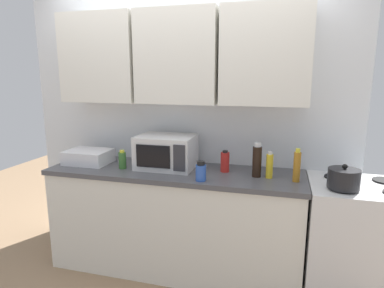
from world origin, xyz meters
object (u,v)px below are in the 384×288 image
stove_range (358,242)px  bottle_blue_cleaner (201,172)px  bottle_red_sauce (225,162)px  microwave (166,152)px  dish_rack (89,157)px  bottle_green_oil (122,160)px  bottle_amber_vinegar (297,166)px  bottle_yellow_mustard (269,166)px  bottle_soy_dark (257,161)px  kettle (344,178)px

stove_range → bottle_blue_cleaner: size_ratio=6.07×
stove_range → bottle_red_sauce: (-1.04, 0.08, 0.53)m
stove_range → microwave: bearing=177.5°
dish_rack → bottle_blue_cleaner: 1.12m
bottle_green_oil → bottle_amber_vinegar: bearing=0.7°
stove_range → bottle_green_oil: (-1.90, -0.05, 0.52)m
stove_range → bottle_blue_cleaner: bottle_blue_cleaner is taller
bottle_yellow_mustard → bottle_amber_vinegar: bottle_amber_vinegar is taller
dish_rack → bottle_amber_vinegar: (1.79, -0.06, 0.06)m
dish_rack → bottle_soy_dark: (1.50, -0.01, 0.07)m
bottle_red_sauce → bottle_green_oil: 0.87m
bottle_blue_cleaner → bottle_green_oil: (-0.73, 0.15, 0.01)m
dish_rack → bottle_blue_cleaner: bottle_blue_cleaner is taller
bottle_amber_vinegar → bottle_green_oil: (-1.42, -0.02, -0.04)m
microwave → bottle_amber_vinegar: microwave is taller
bottle_soy_dark → bottle_yellow_mustard: bearing=-4.0°
bottle_yellow_mustard → microwave: bearing=175.8°
bottle_soy_dark → kettle: bearing=-13.9°
stove_range → kettle: (-0.17, -0.14, 0.53)m
bottle_blue_cleaner → bottle_green_oil: size_ratio=0.94×
bottle_red_sauce → bottle_soy_dark: size_ratio=0.66×
dish_rack → bottle_blue_cleaner: (1.10, -0.22, 0.01)m
dish_rack → bottle_red_sauce: bottle_red_sauce is taller
stove_range → bottle_blue_cleaner: 1.30m
bottle_yellow_mustard → bottle_amber_vinegar: 0.20m
dish_rack → bottle_yellow_mustard: size_ratio=1.81×
microwave → bottle_soy_dark: 0.77m
stove_range → kettle: size_ratio=4.28×
dish_rack → bottle_soy_dark: size_ratio=1.41×
bottle_yellow_mustard → bottle_soy_dark: size_ratio=0.78×
microwave → bottle_blue_cleaner: 0.47m
microwave → bottle_soy_dark: size_ratio=1.78×
kettle → bottle_amber_vinegar: size_ratio=0.84×
microwave → stove_range: bearing=-2.5°
bottle_blue_cleaner → bottle_soy_dark: (0.40, 0.21, 0.06)m
microwave → bottle_blue_cleaner: microwave is taller
bottle_green_oil → bottle_blue_cleaner: bearing=-11.7°
bottle_blue_cleaner → bottle_soy_dark: 0.46m
bottle_soy_dark → bottle_green_oil: bottle_soy_dark is taller
bottle_soy_dark → bottle_amber_vinegar: bearing=-8.9°
bottle_green_oil → bottle_yellow_mustard: bearing=2.7°
bottle_yellow_mustard → stove_range: bearing=-0.2°
bottle_blue_cleaner → bottle_amber_vinegar: 0.71m
bottle_red_sauce → bottle_green_oil: bottle_red_sauce is taller
kettle → bottle_red_sauce: 0.89m
bottle_amber_vinegar → stove_range: bearing=4.4°
microwave → bottle_green_oil: microwave is taller
bottle_soy_dark → bottle_amber_vinegar: 0.30m
kettle → bottle_red_sauce: bearing=165.7°
dish_rack → bottle_red_sauce: (1.23, 0.06, 0.02)m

